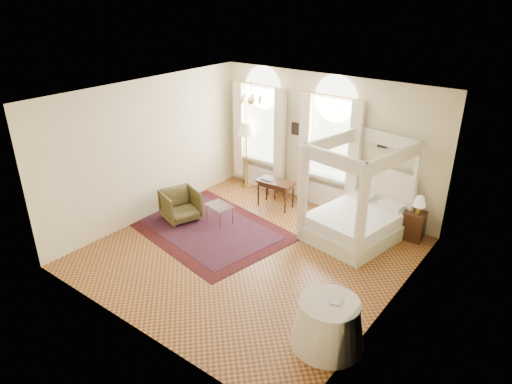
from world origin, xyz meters
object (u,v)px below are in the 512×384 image
armchair (181,205)px  floor_lamp (247,132)px  writing_desk (276,185)px  coffee_table (219,207)px  side_table (328,323)px  stool (276,182)px  nightstand (413,225)px  canopy_bed (356,217)px

armchair → floor_lamp: 2.81m
writing_desk → floor_lamp: (-1.37, 0.57, 0.99)m
armchair → floor_lamp: floor_lamp is taller
coffee_table → side_table: 4.52m
stool → nightstand: bearing=-0.3°
floor_lamp → side_table: bearing=-40.2°
floor_lamp → nightstand: bearing=-0.7°
writing_desk → side_table: size_ratio=0.81×
nightstand → armchair: 5.36m
canopy_bed → armchair: bearing=-155.1°
nightstand → floor_lamp: size_ratio=0.35×
nightstand → floor_lamp: 4.89m
armchair → coffee_table: armchair is taller
nightstand → writing_desk: size_ratio=0.69×
canopy_bed → nightstand: bearing=35.7°
stool → armchair: bearing=-112.5°
stool → coffee_table: (-0.21, -2.03, 0.01)m
canopy_bed → coffee_table: 3.15m
side_table → nightstand: bearing=91.6°
canopy_bed → side_table: bearing=-70.5°
armchair → coffee_table: 0.94m
side_table → armchair: bearing=162.2°
coffee_table → side_table: size_ratio=0.62×
canopy_bed → floor_lamp: 3.92m
stool → coffee_table: size_ratio=0.68×
nightstand → armchair: armchair is taller
canopy_bed → floor_lamp: bearing=167.6°
writing_desk → stool: size_ratio=1.90×
nightstand → armchair: bearing=-152.5°
writing_desk → side_table: (3.48, -3.53, -0.20)m
canopy_bed → nightstand: size_ratio=3.61×
armchair → floor_lamp: (0.02, 2.54, 1.20)m
canopy_bed → writing_desk: 2.33m
canopy_bed → side_table: canopy_bed is taller
floor_lamp → writing_desk: bearing=-22.5°
stool → floor_lamp: (-1.01, 0.04, 1.19)m
armchair → coffee_table: bearing=-41.2°
side_table → coffee_table: bearing=153.5°
nightstand → coffee_table: nightstand is taller
nightstand → stool: size_ratio=1.30×
nightstand → writing_desk: (-3.36, -0.51, 0.27)m
writing_desk → coffee_table: writing_desk is taller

